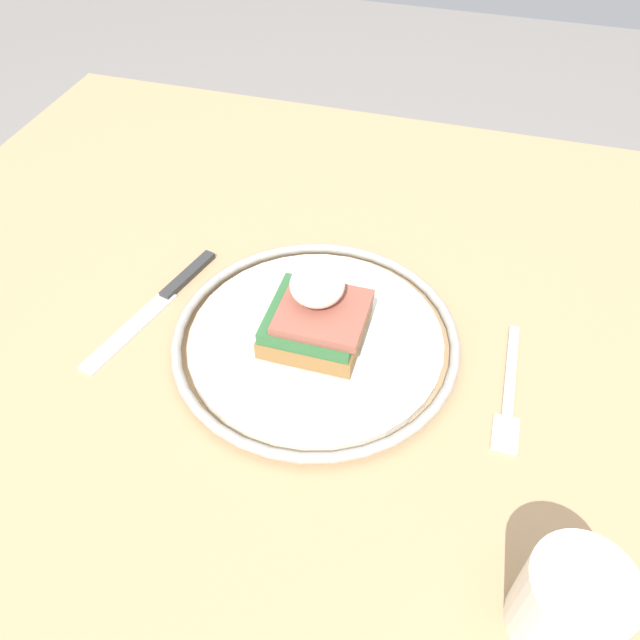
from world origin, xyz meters
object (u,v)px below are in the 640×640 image
(plate, at_px, (320,340))
(fork, at_px, (509,392))
(knife, at_px, (163,298))
(sandwich, at_px, (320,314))
(cup, at_px, (570,604))

(plate, bearing_deg, fork, 177.24)
(knife, bearing_deg, fork, 176.23)
(sandwich, relative_size, fork, 0.62)
(plate, xyz_separation_m, knife, (0.17, -0.01, -0.01))
(fork, bearing_deg, knife, -3.77)
(plate, xyz_separation_m, sandwich, (-0.00, -0.00, 0.04))
(plate, bearing_deg, cup, 138.51)
(sandwich, distance_m, knife, 0.18)
(knife, bearing_deg, sandwich, 175.31)
(knife, bearing_deg, cup, 151.76)
(fork, xyz_separation_m, cup, (-0.05, 0.19, 0.04))
(cup, bearing_deg, knife, -28.24)
(knife, relative_size, cup, 2.61)
(knife, height_order, cup, cup)
(plate, height_order, knife, plate)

